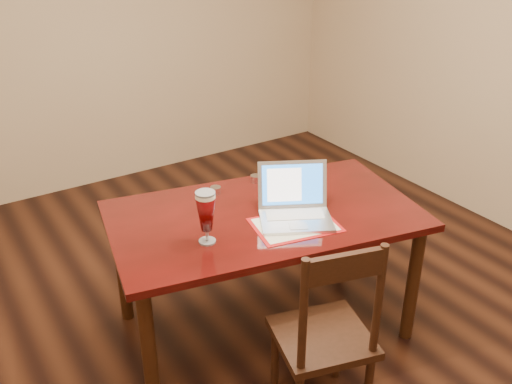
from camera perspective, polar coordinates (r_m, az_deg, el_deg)
ground at (r=3.34m, az=0.48°, el=-14.34°), size 5.00×5.00×0.00m
room_shell at (r=2.55m, az=0.64°, el=17.04°), size 4.51×5.01×2.71m
dining_table at (r=3.02m, az=0.82°, el=-3.49°), size 1.75×1.21×1.02m
dining_chair at (r=2.65m, az=7.00°, el=-14.13°), size 0.51×0.49×0.99m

